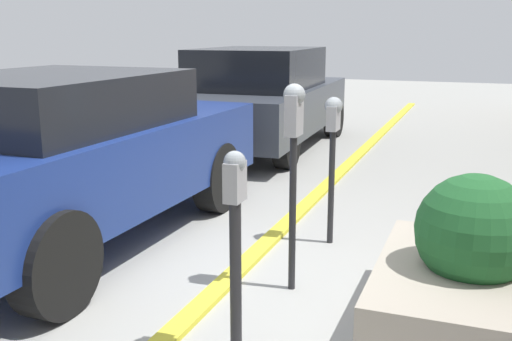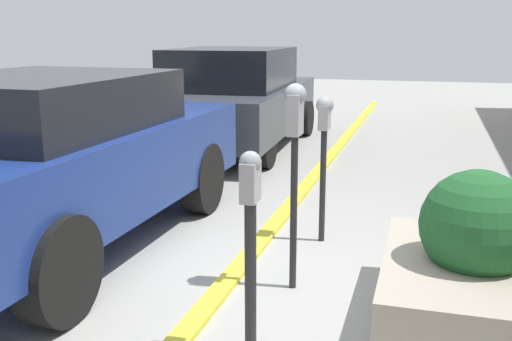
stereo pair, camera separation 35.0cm
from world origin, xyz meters
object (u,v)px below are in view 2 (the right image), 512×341
Objects in this scene: parking_meter_second at (295,136)px; planter_box at (473,272)px; parking_meter_nearest at (250,226)px; parked_car_middle at (51,156)px; parked_car_rear at (235,97)px; parking_meter_middle at (324,134)px.

planter_box is at bearing -100.63° from parking_meter_second.
planter_box is at bearing -58.09° from parking_meter_nearest.
parked_car_middle is 4.97m from parked_car_rear.
parked_car_rear reaches higher than parked_car_middle.
parking_meter_nearest reaches higher than planter_box.
parked_car_middle reaches higher than parking_meter_second.
parking_meter_middle is 0.32× the size of parked_car_middle.
planter_box is 3.62m from parked_car_middle.
parked_car_middle is (0.53, 3.55, 0.47)m from planter_box.
planter_box is (0.81, -1.30, -0.45)m from parking_meter_nearest.
parking_meter_second is 0.37× the size of parked_car_middle.
parked_car_rear is (6.31, 2.17, 0.02)m from parking_meter_nearest.
parking_meter_second reaches higher than parking_meter_middle.
parked_car_rear reaches higher than parking_meter_middle.
planter_box is at bearing -137.10° from parking_meter_middle.
parking_meter_nearest is 0.76× the size of planter_box.
parking_meter_nearest is at bearing -119.49° from parked_car_middle.
planter_box is at bearing -97.29° from parked_car_middle.
parked_car_middle is at bearing 109.45° from parking_meter_middle.
parking_meter_middle is 1.94m from planter_box.
parking_meter_second is (1.05, -0.02, 0.36)m from parking_meter_nearest.
parking_meter_second is 5.71m from parked_car_rear.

